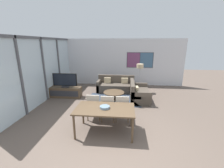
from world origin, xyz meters
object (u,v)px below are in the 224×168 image
object	(u,v)px
television	(65,80)
floor_lamp	(140,68)
tv_console	(66,92)
dining_chair_right	(122,107)
dining_table	(105,111)
dining_chair_left	(94,105)
sofa_side	(138,94)
coffee_table	(114,94)
fruit_bowl	(105,107)
dining_chair_centre	(108,107)
sofa_main	(116,86)

from	to	relation	value
television	floor_lamp	world-z (taller)	floor_lamp
tv_console	dining_chair_right	distance (m)	3.51
dining_table	dining_chair_left	world-z (taller)	dining_chair_left
sofa_side	coffee_table	bearing A→B (deg)	96.01
television	dining_chair_left	size ratio (longest dim) A/B	1.27
dining_table	dining_chair_left	size ratio (longest dim) A/B	1.81
tv_console	television	distance (m)	0.58
tv_console	dining_chair_right	xyz separation A→B (m)	(2.80, -2.09, 0.27)
coffee_table	fruit_bowl	world-z (taller)	fruit_bowl
fruit_bowl	coffee_table	bearing A→B (deg)	89.28
dining_chair_centre	dining_chair_right	world-z (taller)	same
coffee_table	fruit_bowl	size ratio (longest dim) A/B	3.40
television	dining_chair_right	distance (m)	3.51
dining_chair_centre	dining_chair_right	distance (m)	0.48
coffee_table	dining_chair_centre	world-z (taller)	dining_chair_centre
tv_console	coffee_table	bearing A→B (deg)	-2.87
dining_chair_left	dining_chair_right	bearing A→B (deg)	-2.09
sofa_side	coffee_table	xyz separation A→B (m)	(-1.11, -0.12, -0.00)
sofa_side	dining_chair_centre	size ratio (longest dim) A/B	1.73
fruit_bowl	dining_chair_right	bearing A→B (deg)	55.46
sofa_side	coffee_table	world-z (taller)	sofa_side
sofa_side	dining_table	bearing A→B (deg)	157.74
tv_console	dining_chair_left	world-z (taller)	dining_chair_left
sofa_side	dining_table	distance (m)	3.03
sofa_main	dining_chair_left	size ratio (longest dim) A/B	2.14
sofa_main	dining_table	size ratio (longest dim) A/B	1.18
sofa_main	television	bearing A→B (deg)	-153.90
tv_console	fruit_bowl	bearing A→B (deg)	-50.27
dining_chair_right	floor_lamp	distance (m)	3.50
fruit_bowl	dining_table	bearing A→B (deg)	77.05
tv_console	dining_chair_left	size ratio (longest dim) A/B	1.61
dining_chair_centre	sofa_main	bearing A→B (deg)	89.45
dining_chair_centre	dining_table	bearing A→B (deg)	-90.00
sofa_main	dining_chair_left	world-z (taller)	dining_chair_left
dining_chair_left	fruit_bowl	world-z (taller)	dining_chair_left
television	dining_chair_centre	world-z (taller)	television
fruit_bowl	floor_lamp	size ratio (longest dim) A/B	0.19
dining_table	dining_chair_right	bearing A→B (deg)	55.22
tv_console	dining_table	distance (m)	3.65
coffee_table	sofa_side	bearing A→B (deg)	6.01
coffee_table	dining_chair_right	world-z (taller)	dining_chair_right
sofa_side	fruit_bowl	size ratio (longest dim) A/B	5.65
television	fruit_bowl	bearing A→B (deg)	-50.27
dining_chair_left	dining_chair_right	xyz separation A→B (m)	(0.96, -0.04, 0.00)
sofa_main	dining_chair_centre	distance (m)	3.28
dining_chair_left	dining_table	bearing A→B (deg)	-56.54
tv_console	sofa_side	xyz separation A→B (m)	(3.46, -0.00, 0.03)
dining_chair_left	fruit_bowl	size ratio (longest dim) A/B	3.27
television	sofa_side	distance (m)	3.50
tv_console	dining_table	size ratio (longest dim) A/B	0.89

